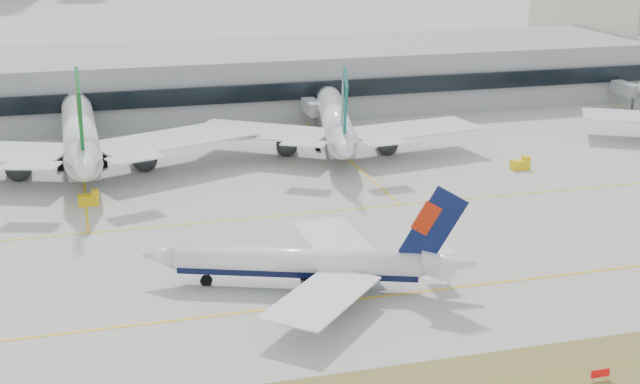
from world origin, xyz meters
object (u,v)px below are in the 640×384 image
object	(u,v)px
taxiing_airliner	(310,264)
widebody_cathay	(336,124)
terminal	(230,79)
widebody_eva	(80,137)

from	to	relation	value
taxiing_airliner	widebody_cathay	bearing A→B (deg)	-88.27
widebody_cathay	terminal	size ratio (longest dim) A/B	0.21
taxiing_airliner	widebody_eva	size ratio (longest dim) A/B	0.63
widebody_eva	terminal	distance (m)	60.85
widebody_eva	terminal	bearing A→B (deg)	-38.92
terminal	taxiing_airliner	bearing A→B (deg)	-94.92
terminal	widebody_cathay	bearing A→B (deg)	-73.70
taxiing_airliner	widebody_eva	distance (m)	72.90
widebody_eva	terminal	xyz separation A→B (m)	(37.77, 47.70, 0.99)
widebody_cathay	terminal	bearing A→B (deg)	28.81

